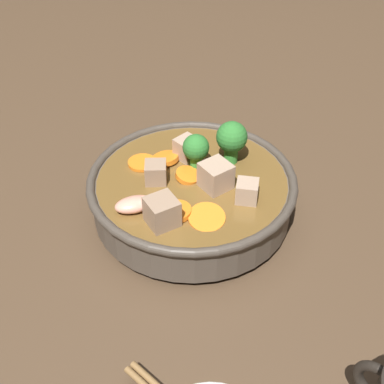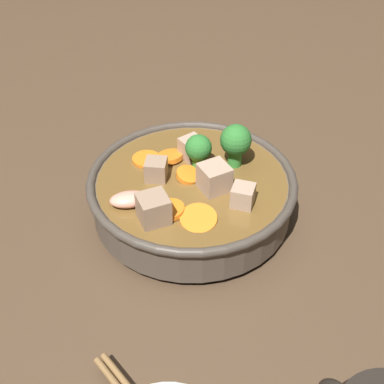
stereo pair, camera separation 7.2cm
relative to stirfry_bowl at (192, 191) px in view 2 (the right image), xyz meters
name	(u,v)px [view 2 (the right image)]	position (x,y,z in m)	size (l,w,h in m)	color
ground_plane	(192,215)	(0.00, 0.00, -0.04)	(3.00, 3.00, 0.00)	#4C3826
stirfry_bowl	(192,191)	(0.00, 0.00, 0.00)	(0.28, 0.28, 0.12)	#51473D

